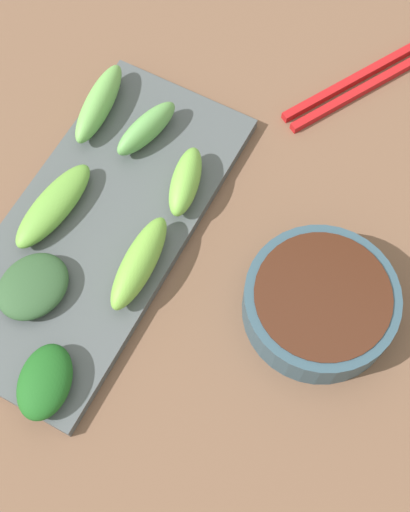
{
  "coord_description": "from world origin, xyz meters",
  "views": [
    {
      "loc": [
        -0.14,
        0.19,
        0.59
      ],
      "look_at": [
        -0.03,
        -0.02,
        0.05
      ],
      "focal_mm": 48.87,
      "sensor_mm": 36.0,
      "label": 1
    }
  ],
  "objects": [
    {
      "name": "tabletop",
      "position": [
        0.0,
        0.0,
        0.01
      ],
      "size": [
        2.1,
        2.1,
        0.02
      ],
      "primitive_type": "cube",
      "color": "brown",
      "rests_on": "ground"
    },
    {
      "name": "sauce_bowl",
      "position": [
        -0.13,
        -0.03,
        0.04
      ],
      "size": [
        0.13,
        0.13,
        0.04
      ],
      "color": "#304B5A",
      "rests_on": "tabletop"
    },
    {
      "name": "serving_plate",
      "position": [
        0.07,
        -0.01,
        0.03
      ],
      "size": [
        0.15,
        0.33,
        0.01
      ],
      "primitive_type": "cube",
      "color": "#495052",
      "rests_on": "tabletop"
    },
    {
      "name": "broccoli_stalk_0",
      "position": [
        0.02,
        0.01,
        0.05
      ],
      "size": [
        0.03,
        0.09,
        0.03
      ],
      "primitive_type": "ellipsoid",
      "rotation": [
        0.0,
        0.0,
        0.07
      ],
      "color": "#75B140",
      "rests_on": "serving_plate"
    },
    {
      "name": "broccoli_stalk_1",
      "position": [
        0.13,
        -0.11,
        0.05
      ],
      "size": [
        0.04,
        0.1,
        0.03
      ],
      "primitive_type": "ellipsoid",
      "rotation": [
        0.0,
        0.0,
        0.13
      ],
      "color": "#6BAD52",
      "rests_on": "serving_plate"
    },
    {
      "name": "broccoli_leafy_2",
      "position": [
        0.08,
        0.07,
        0.04
      ],
      "size": [
        0.07,
        0.08,
        0.02
      ],
      "primitive_type": "ellipsoid",
      "rotation": [
        0.0,
        0.0,
        -0.22
      ],
      "color": "#2F522E",
      "rests_on": "serving_plate"
    },
    {
      "name": "broccoli_stalk_3",
      "position": [
        0.02,
        -0.07,
        0.05
      ],
      "size": [
        0.04,
        0.07,
        0.03
      ],
      "primitive_type": "ellipsoid",
      "rotation": [
        0.0,
        0.0,
        0.26
      ],
      "color": "#76B846",
      "rests_on": "serving_plate"
    },
    {
      "name": "broccoli_stalk_4",
      "position": [
        0.11,
        0.0,
        0.04
      ],
      "size": [
        0.04,
        0.1,
        0.02
      ],
      "primitive_type": "ellipsoid",
      "rotation": [
        0.0,
        0.0,
        -0.09
      ],
      "color": "#69A53E",
      "rests_on": "serving_plate"
    },
    {
      "name": "broccoli_stalk_5",
      "position": [
        0.08,
        -0.11,
        0.05
      ],
      "size": [
        0.04,
        0.08,
        0.03
      ],
      "primitive_type": "ellipsoid",
      "rotation": [
        0.0,
        0.0,
        -0.25
      ],
      "color": "#64A754",
      "rests_on": "serving_plate"
    },
    {
      "name": "broccoli_leafy_6",
      "position": [
        0.03,
        0.14,
        0.04
      ],
      "size": [
        0.06,
        0.07,
        0.03
      ],
      "primitive_type": "ellipsoid",
      "rotation": [
        0.0,
        0.0,
        0.28
      ],
      "color": "#1C5A1D",
      "rests_on": "serving_plate"
    },
    {
      "name": "chopsticks",
      "position": [
        -0.09,
        -0.29,
        0.02
      ],
      "size": [
        0.13,
        0.21,
        0.01
      ],
      "rotation": [
        0.0,
        0.0,
        -0.51
      ],
      "color": "red",
      "rests_on": "tabletop"
    }
  ]
}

